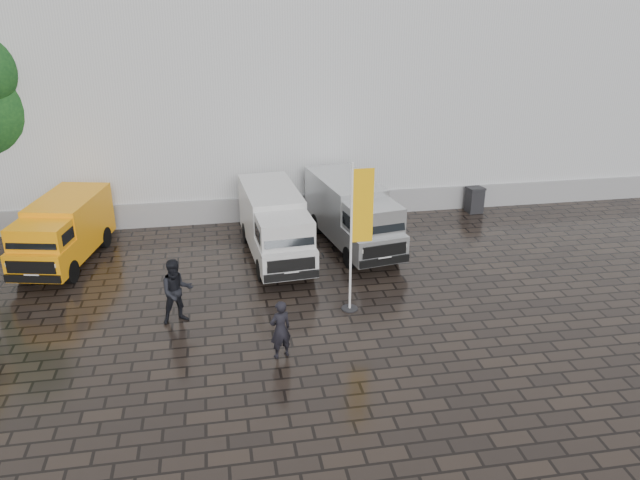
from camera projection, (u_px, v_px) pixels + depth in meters
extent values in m
plane|color=black|center=(331.00, 309.00, 18.86)|extent=(120.00, 120.00, 0.00)
cube|color=silver|center=(311.00, 49.00, 31.40)|extent=(44.00, 16.00, 12.00)
cube|color=gray|center=(342.00, 204.00, 26.21)|extent=(44.00, 0.15, 1.00)
cylinder|color=black|center=(350.00, 308.00, 18.88)|extent=(0.50, 0.50, 0.04)
cylinder|color=white|center=(351.00, 239.00, 18.01)|extent=(0.07, 0.07, 4.58)
cube|color=#FAB00D|center=(363.00, 206.00, 17.67)|extent=(0.60, 0.03, 2.20)
cylinder|color=black|center=(3.00, 175.00, 24.86)|extent=(0.56, 0.56, 4.02)
cube|color=black|center=(474.00, 200.00, 26.59)|extent=(0.71, 0.71, 1.10)
imported|color=black|center=(280.00, 329.00, 16.20)|extent=(0.70, 0.59, 1.64)
imported|color=black|center=(177.00, 291.00, 17.84)|extent=(1.11, 0.97, 1.96)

